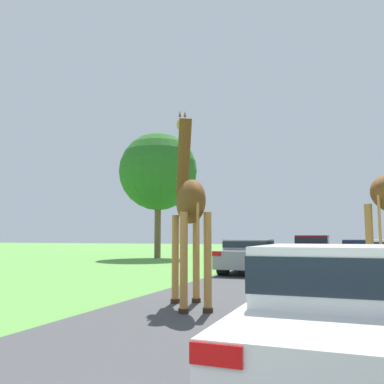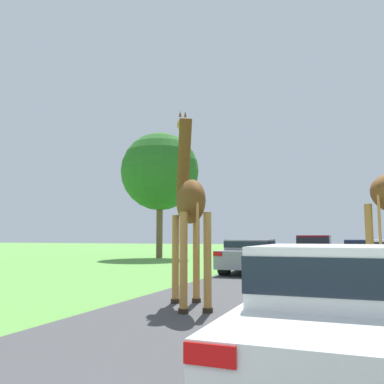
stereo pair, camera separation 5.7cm
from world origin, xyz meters
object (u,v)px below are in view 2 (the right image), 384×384
(car_verge_right, at_px, (315,250))
(tree_far_right, at_px, (160,172))
(giraffe_near_road, at_px, (189,203))
(car_queue_left, at_px, (359,250))
(car_queue_right, at_px, (250,255))
(car_lead_maroon, at_px, (347,308))

(car_verge_right, distance_m, tree_far_right, 13.20)
(giraffe_near_road, xyz_separation_m, tree_far_right, (-9.42, 18.04, 3.95))
(car_queue_left, bearing_deg, car_queue_right, -115.30)
(giraffe_near_road, height_order, tree_far_right, tree_far_right)
(car_queue_right, distance_m, car_queue_left, 10.24)
(giraffe_near_road, bearing_deg, car_queue_left, 47.05)
(car_lead_maroon, bearing_deg, car_verge_right, 95.50)
(car_lead_maroon, xyz_separation_m, car_verge_right, (-1.63, 16.97, 0.09))
(car_queue_right, xyz_separation_m, tree_far_right, (-8.86, 9.64, 5.49))
(giraffe_near_road, relative_size, car_queue_left, 1.16)
(giraffe_near_road, xyz_separation_m, car_queue_right, (-0.56, 8.41, -1.53))
(car_queue_left, bearing_deg, tree_far_right, 178.34)
(car_queue_left, xyz_separation_m, car_verge_right, (-2.17, -4.38, 0.13))
(car_queue_right, relative_size, car_verge_right, 0.85)
(tree_far_right, bearing_deg, car_lead_maroon, -59.70)
(car_queue_right, distance_m, tree_far_right, 14.20)
(car_queue_right, height_order, tree_far_right, tree_far_right)
(car_lead_maroon, distance_m, car_queue_left, 21.36)
(car_lead_maroon, bearing_deg, tree_far_right, 120.30)
(car_lead_maroon, xyz_separation_m, tree_far_right, (-12.70, 21.73, 5.48))
(tree_far_right, bearing_deg, car_queue_left, -1.66)
(car_lead_maroon, distance_m, tree_far_right, 25.76)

